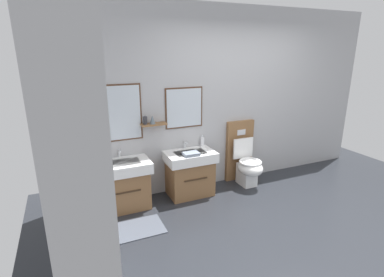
{
  "coord_description": "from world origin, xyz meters",
  "views": [
    {
      "loc": [
        -2.46,
        -2.27,
        2.09
      ],
      "look_at": [
        -0.87,
        1.36,
        0.9
      ],
      "focal_mm": 27.57,
      "sensor_mm": 36.0,
      "label": 1
    }
  ],
  "objects_px": {
    "vanity_sink_left": "(124,183)",
    "toilet": "(245,161)",
    "folded_hand_towel": "(191,154)",
    "toothbrush_cup": "(98,157)",
    "vanity_sink_right": "(190,172)",
    "soap_dispenser": "(202,141)"
  },
  "relations": [
    {
      "from": "toilet",
      "to": "soap_dispenser",
      "type": "relative_size",
      "value": 5.85
    },
    {
      "from": "toothbrush_cup",
      "to": "folded_hand_towel",
      "type": "relative_size",
      "value": 0.92
    },
    {
      "from": "vanity_sink_left",
      "to": "toilet",
      "type": "distance_m",
      "value": 1.94
    },
    {
      "from": "vanity_sink_right",
      "to": "toilet",
      "type": "distance_m",
      "value": 0.97
    },
    {
      "from": "vanity_sink_left",
      "to": "folded_hand_towel",
      "type": "xyz_separation_m",
      "value": [
        0.93,
        -0.15,
        0.34
      ]
    },
    {
      "from": "toothbrush_cup",
      "to": "vanity_sink_right",
      "type": "bearing_deg",
      "value": -7.65
    },
    {
      "from": "vanity_sink_right",
      "to": "folded_hand_towel",
      "type": "bearing_deg",
      "value": -105.2
    },
    {
      "from": "vanity_sink_right",
      "to": "toilet",
      "type": "relative_size",
      "value": 0.72
    },
    {
      "from": "vanity_sink_left",
      "to": "toilet",
      "type": "xyz_separation_m",
      "value": [
        1.94,
        0.01,
        0.02
      ]
    },
    {
      "from": "toothbrush_cup",
      "to": "soap_dispenser",
      "type": "relative_size",
      "value": 1.19
    },
    {
      "from": "soap_dispenser",
      "to": "vanity_sink_left",
      "type": "bearing_deg",
      "value": -171.95
    },
    {
      "from": "vanity_sink_left",
      "to": "toilet",
      "type": "bearing_deg",
      "value": 0.22
    },
    {
      "from": "folded_hand_towel",
      "to": "toothbrush_cup",
      "type": "bearing_deg",
      "value": 165.41
    },
    {
      "from": "soap_dispenser",
      "to": "folded_hand_towel",
      "type": "bearing_deg",
      "value": -135.3
    },
    {
      "from": "vanity_sink_left",
      "to": "folded_hand_towel",
      "type": "distance_m",
      "value": 1.0
    },
    {
      "from": "soap_dispenser",
      "to": "folded_hand_towel",
      "type": "height_order",
      "value": "soap_dispenser"
    },
    {
      "from": "vanity_sink_left",
      "to": "toothbrush_cup",
      "type": "xyz_separation_m",
      "value": [
        -0.28,
        0.17,
        0.37
      ]
    },
    {
      "from": "toothbrush_cup",
      "to": "folded_hand_towel",
      "type": "xyz_separation_m",
      "value": [
        1.21,
        -0.32,
        -0.03
      ]
    },
    {
      "from": "folded_hand_towel",
      "to": "soap_dispenser",
      "type": "bearing_deg",
      "value": 44.7
    },
    {
      "from": "toilet",
      "to": "toothbrush_cup",
      "type": "relative_size",
      "value": 4.93
    },
    {
      "from": "toothbrush_cup",
      "to": "soap_dispenser",
      "type": "height_order",
      "value": "toothbrush_cup"
    },
    {
      "from": "vanity_sink_right",
      "to": "toilet",
      "type": "height_order",
      "value": "toilet"
    }
  ]
}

